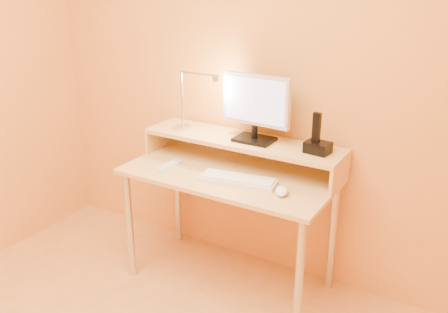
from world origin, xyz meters
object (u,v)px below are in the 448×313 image
Objects in this scene: mouse at (282,191)px; remote_control at (170,166)px; keyboard at (238,180)px; lamp_base at (183,127)px; monitor_panel at (256,100)px; phone_dock at (318,147)px.

mouse is 0.71m from remote_control.
remote_control is at bearing 172.37° from keyboard.
mouse is (0.77, -0.23, -0.15)m from lamp_base.
lamp_base is 0.57× the size of remote_control.
lamp_base is (-0.47, -0.04, -0.23)m from monitor_panel.
lamp_base is at bearing 148.18° from keyboard.
phone_dock is at bearing 17.59° from remote_control.
phone_dock reaches higher than remote_control.
monitor_panel reaches higher than keyboard.
lamp_base is 0.77× the size of phone_dock.
mouse is (0.29, -0.27, -0.38)m from monitor_panel.
phone_dock is 0.74× the size of remote_control.
keyboard is 0.27m from mouse.
remote_control is (-0.42, -0.26, -0.39)m from monitor_panel.
phone_dock is 0.86m from remote_control.
keyboard reaches higher than remote_control.
keyboard is (-0.35, -0.24, -0.18)m from phone_dock.
lamp_base is 0.85m from phone_dock.
mouse is (0.27, -0.02, 0.01)m from keyboard.
phone_dock is 0.46m from keyboard.
monitor_panel is 0.53m from lamp_base.
remote_control is at bearing 157.20° from mouse.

